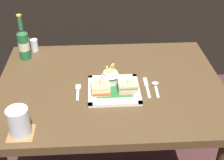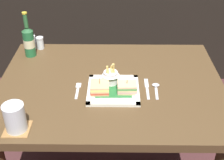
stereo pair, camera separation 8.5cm
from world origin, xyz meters
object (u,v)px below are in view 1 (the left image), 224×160
(dining_table, at_px, (110,102))
(sandwich_half_right, at_px, (128,87))
(fries_cup, at_px, (111,75))
(pepper_shaker, at_px, (35,46))
(sandwich_half_left, at_px, (100,88))
(water_glass, at_px, (19,123))
(salt_shaker, at_px, (26,46))
(fork, at_px, (78,91))
(square_plate, at_px, (114,90))
(spoon, at_px, (156,85))
(knife, at_px, (147,87))
(beer_bottle, at_px, (24,44))

(dining_table, xyz_separation_m, sandwich_half_right, (0.07, -0.08, 0.15))
(fries_cup, bearing_deg, pepper_shaker, 138.00)
(sandwich_half_left, relative_size, pepper_shaker, 1.28)
(sandwich_half_right, xyz_separation_m, water_glass, (-0.44, -0.25, 0.02))
(salt_shaker, bearing_deg, pepper_shaker, -0.00)
(dining_table, distance_m, fork, 0.20)
(water_glass, relative_size, salt_shaker, 1.43)
(square_plate, distance_m, sandwich_half_left, 0.07)
(spoon, xyz_separation_m, pepper_shaker, (-0.62, 0.39, 0.03))
(fries_cup, xyz_separation_m, fork, (-0.16, -0.04, -0.05))
(sandwich_half_right, bearing_deg, fork, 173.70)
(sandwich_half_right, height_order, salt_shaker, salt_shaker)
(salt_shaker, bearing_deg, sandwich_half_right, -39.79)
(salt_shaker, bearing_deg, fork, -54.08)
(water_glass, bearing_deg, fork, 52.72)
(dining_table, xyz_separation_m, salt_shaker, (-0.45, 0.36, 0.15))
(knife, xyz_separation_m, salt_shaker, (-0.62, 0.40, 0.03))
(sandwich_half_right, xyz_separation_m, pepper_shaker, (-0.48, 0.44, -0.00))
(square_plate, height_order, beer_bottle, beer_bottle)
(fork, distance_m, spoon, 0.37)
(dining_table, xyz_separation_m, water_glass, (-0.36, -0.33, 0.17))
(sandwich_half_left, height_order, salt_shaker, sandwich_half_left)
(fries_cup, xyz_separation_m, salt_shaker, (-0.46, 0.37, -0.02))
(spoon, bearing_deg, beer_bottle, 154.72)
(square_plate, relative_size, sandwich_half_left, 2.62)
(sandwich_half_left, height_order, water_glass, water_glass)
(dining_table, height_order, sandwich_half_left, sandwich_half_left)
(fries_cup, height_order, water_glass, fries_cup)
(sandwich_half_right, relative_size, fork, 0.69)
(square_plate, xyz_separation_m, knife, (0.16, 0.03, -0.01))
(square_plate, bearing_deg, fries_cup, 99.30)
(fork, bearing_deg, fries_cup, 15.37)
(sandwich_half_left, distance_m, beer_bottle, 0.54)
(knife, bearing_deg, fork, -177.21)
(sandwich_half_right, xyz_separation_m, fries_cup, (-0.07, 0.07, 0.02))
(fries_cup, relative_size, fork, 0.87)
(salt_shaker, bearing_deg, dining_table, -38.17)
(fries_cup, xyz_separation_m, knife, (0.17, -0.03, -0.05))
(knife, bearing_deg, fries_cup, 170.69)
(dining_table, height_order, beer_bottle, beer_bottle)
(salt_shaker, bearing_deg, fries_cup, -39.10)
(pepper_shaker, bearing_deg, water_glass, -86.06)
(beer_bottle, distance_m, water_glass, 0.61)
(square_plate, distance_m, knife, 0.16)
(fork, height_order, salt_shaker, salt_shaker)
(beer_bottle, bearing_deg, square_plate, -36.68)
(salt_shaker, bearing_deg, sandwich_half_left, -47.41)
(beer_bottle, height_order, spoon, beer_bottle)
(dining_table, bearing_deg, sandwich_half_right, -48.16)
(fork, bearing_deg, water_glass, -127.28)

